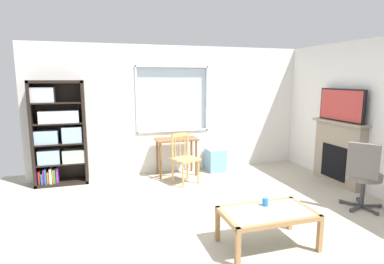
% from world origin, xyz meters
% --- Properties ---
extents(ground, '(6.50, 5.76, 0.02)m').
position_xyz_m(ground, '(0.00, 0.00, -0.01)').
color(ground, '#B2A893').
extents(wall_back_with_window, '(5.50, 0.15, 2.51)m').
position_xyz_m(wall_back_with_window, '(-0.00, 2.38, 1.23)').
color(wall_back_with_window, silver).
rests_on(wall_back_with_window, ground).
extents(wall_right, '(0.12, 4.96, 2.51)m').
position_xyz_m(wall_right, '(2.81, 0.00, 1.26)').
color(wall_right, silver).
rests_on(wall_right, ground).
extents(bookshelf, '(0.90, 0.38, 1.85)m').
position_xyz_m(bookshelf, '(-2.12, 2.14, 0.91)').
color(bookshelf, black).
rests_on(bookshelf, ground).
extents(desk_under_window, '(0.81, 0.42, 0.73)m').
position_xyz_m(desk_under_window, '(0.00, 2.03, 0.59)').
color(desk_under_window, brown).
rests_on(desk_under_window, ground).
extents(wooden_chair, '(0.54, 0.53, 0.90)m').
position_xyz_m(wooden_chair, '(0.01, 1.51, 0.46)').
color(wooden_chair, tan).
rests_on(wooden_chair, ground).
extents(plastic_drawer_unit, '(0.35, 0.40, 0.45)m').
position_xyz_m(plastic_drawer_unit, '(0.83, 2.08, 0.23)').
color(plastic_drawer_unit, '#72ADDB').
rests_on(plastic_drawer_unit, ground).
extents(fireplace, '(0.26, 1.15, 1.13)m').
position_xyz_m(fireplace, '(2.66, 0.70, 0.57)').
color(fireplace, gray).
rests_on(fireplace, ground).
extents(tv, '(0.06, 1.01, 0.57)m').
position_xyz_m(tv, '(2.64, 0.70, 1.42)').
color(tv, black).
rests_on(tv, fireplace).
extents(office_chair, '(0.62, 0.57, 1.00)m').
position_xyz_m(office_chair, '(2.13, -0.38, 0.55)').
color(office_chair, slate).
rests_on(office_chair, ground).
extents(coffee_table, '(1.03, 0.60, 0.42)m').
position_xyz_m(coffee_table, '(0.31, -0.87, 0.36)').
color(coffee_table, '#8C9E99').
rests_on(coffee_table, ground).
extents(sippy_cup, '(0.07, 0.07, 0.09)m').
position_xyz_m(sippy_cup, '(0.36, -0.72, 0.46)').
color(sippy_cup, '#337FD6').
rests_on(sippy_cup, coffee_table).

